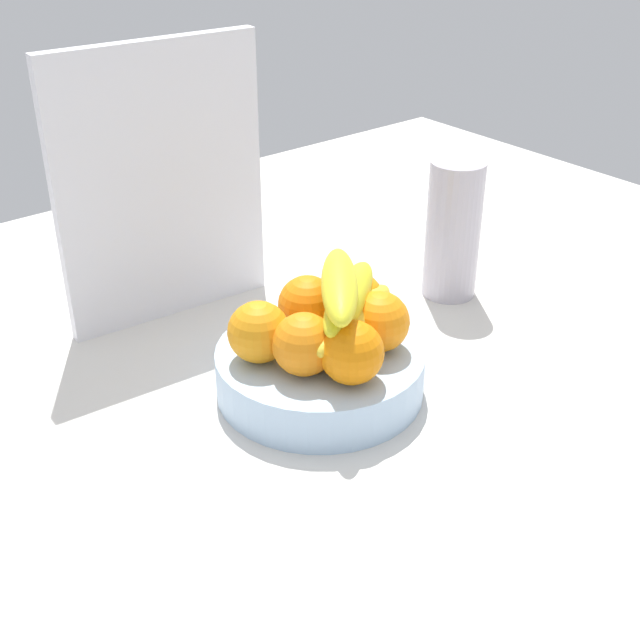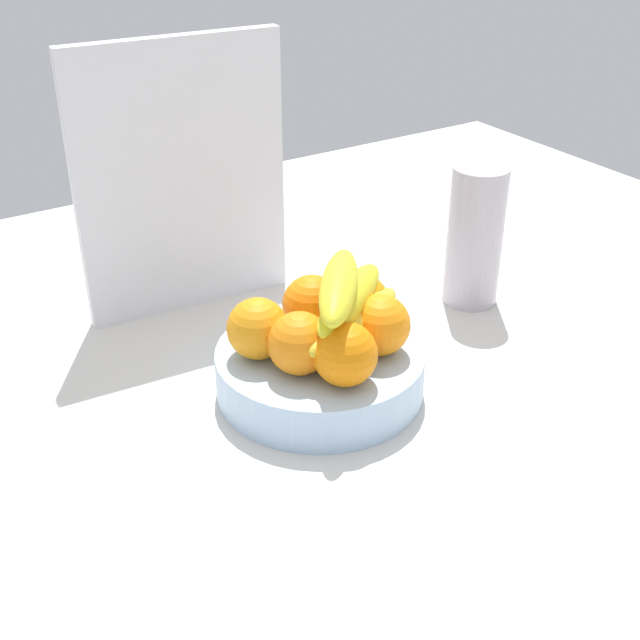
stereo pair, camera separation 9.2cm
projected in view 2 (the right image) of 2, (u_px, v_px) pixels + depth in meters
ground_plane at (301, 395)px, 100.89cm from camera, size 180.00×140.00×3.00cm
fruit_bowl at (320, 371)px, 97.70cm from camera, size 24.05×24.05×5.51cm
orange_front_left at (258, 329)px, 93.72cm from camera, size 6.98×6.98×6.98cm
orange_front_right at (299, 343)px, 90.98cm from camera, size 6.98×6.98×6.98cm
orange_center at (345, 354)px, 89.05cm from camera, size 6.98×6.98×6.98cm
orange_back_left at (380, 325)px, 94.41cm from camera, size 6.98×6.98×6.98cm
orange_back_right at (360, 303)px, 98.85cm from camera, size 6.98×6.98×6.98cm
orange_top_stack at (312, 304)px, 98.60cm from camera, size 6.98×6.98×6.98cm
banana_bunch at (346, 311)px, 93.47cm from camera, size 18.02×15.79×10.60cm
cutting_board at (182, 180)px, 108.85cm from camera, size 28.06×3.82×36.00cm
thermos_tumbler at (475, 236)px, 113.77cm from camera, size 7.52×7.52×19.41cm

